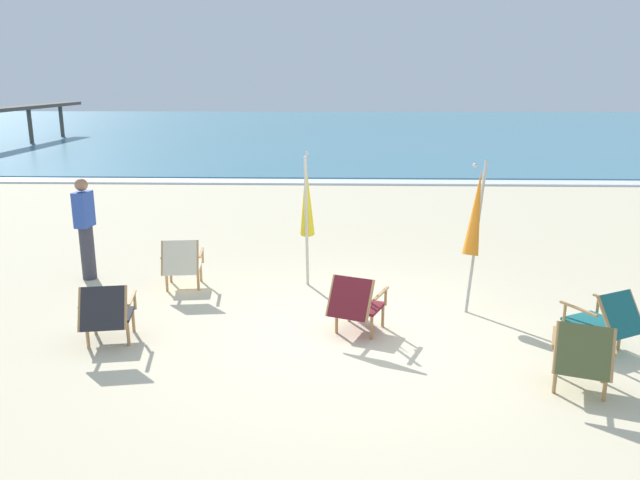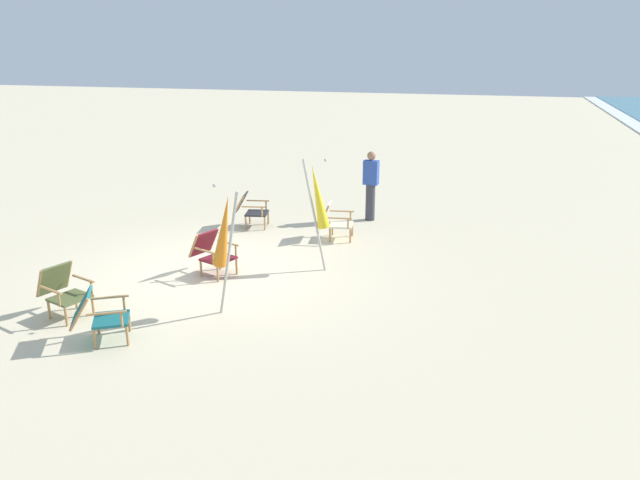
% 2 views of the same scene
% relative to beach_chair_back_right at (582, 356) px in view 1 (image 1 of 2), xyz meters
% --- Properties ---
extents(ground_plane, '(80.00, 80.00, 0.00)m').
position_rel_beach_chair_back_right_xyz_m(ground_plane, '(-2.26, 1.51, -0.43)').
color(ground_plane, beige).
extents(sea, '(80.00, 40.00, 0.10)m').
position_rel_beach_chair_back_right_xyz_m(sea, '(-2.26, 33.63, -0.38)').
color(sea, teal).
rests_on(sea, ground).
extents(surf_band, '(80.00, 1.10, 0.06)m').
position_rel_beach_chair_back_right_xyz_m(surf_band, '(-2.26, 13.33, -0.40)').
color(surf_band, white).
rests_on(surf_band, ground).
extents(beach_chair_back_right, '(0.78, 0.87, 0.80)m').
position_rel_beach_chair_back_right_xyz_m(beach_chair_back_right, '(0.00, 0.00, 0.00)').
color(beach_chair_back_right, '#515B33').
rests_on(beach_chair_back_right, ground).
extents(beach_chair_front_left, '(0.87, 0.95, 0.77)m').
position_rel_beach_chair_back_right_xyz_m(beach_chair_front_left, '(0.65, 1.04, -0.01)').
color(beach_chair_front_left, '#196066').
rests_on(beach_chair_front_left, ground).
extents(beach_chair_far_center, '(0.66, 0.78, 0.80)m').
position_rel_beach_chair_back_right_xyz_m(beach_chair_far_center, '(-4.83, 3.11, 0.00)').
color(beach_chair_far_center, beige).
rests_on(beach_chair_far_center, ground).
extents(beach_chair_back_left, '(0.81, 0.91, 0.79)m').
position_rel_beach_chair_back_right_xyz_m(beach_chair_back_left, '(-2.24, 1.46, -0.00)').
color(beach_chair_back_left, maroon).
rests_on(beach_chair_back_left, ground).
extents(beach_chair_front_right, '(0.70, 0.85, 0.78)m').
position_rel_beach_chair_back_right_xyz_m(beach_chair_front_right, '(-5.22, 1.05, -0.00)').
color(beach_chair_front_right, '#28282D').
rests_on(beach_chair_front_right, ground).
extents(umbrella_furled_yellow, '(0.23, 0.52, 2.09)m').
position_rel_beach_chair_back_right_xyz_m(umbrella_furled_yellow, '(-2.94, 3.27, 0.94)').
color(umbrella_furled_yellow, '#B7B2A8').
rests_on(umbrella_furled_yellow, ground).
extents(umbrella_furled_orange, '(0.43, 0.61, 2.07)m').
position_rel_beach_chair_back_right_xyz_m(umbrella_furled_orange, '(-0.61, 2.45, 0.92)').
color(umbrella_furled_orange, '#B7B2A8').
rests_on(umbrella_furled_orange, ground).
extents(person_near_chairs, '(0.24, 0.36, 1.63)m').
position_rel_beach_chair_back_right_xyz_m(person_near_chairs, '(-6.46, 3.59, 0.41)').
color(person_near_chairs, '#383842').
rests_on(person_near_chairs, ground).
extents(pier_distant, '(0.90, 13.85, 1.87)m').
position_rel_beach_chair_back_right_xyz_m(pier_distant, '(-17.36, 22.32, 1.25)').
color(pier_distant, brown).
rests_on(pier_distant, ground).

